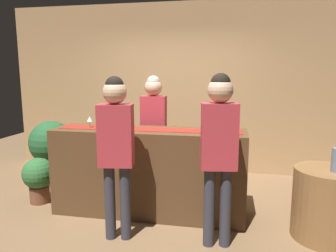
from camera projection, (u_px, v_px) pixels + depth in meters
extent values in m
plane|color=brown|center=(149.00, 212.00, 3.91)|extent=(10.00, 10.00, 0.00)
cube|color=tan|center=(175.00, 88.00, 5.52)|extent=(6.00, 0.12, 2.90)
cube|color=#543821|center=(149.00, 172.00, 3.83)|extent=(2.30, 0.60, 1.04)
cube|color=maroon|center=(148.00, 129.00, 3.74)|extent=(2.19, 0.28, 0.01)
cylinder|color=#194723|center=(104.00, 120.00, 3.82)|extent=(0.07, 0.07, 0.21)
cylinder|color=#194723|center=(104.00, 108.00, 3.80)|extent=(0.03, 0.03, 0.08)
cylinder|color=black|center=(103.00, 104.00, 3.79)|extent=(0.03, 0.03, 0.02)
cylinder|color=brown|center=(225.00, 124.00, 3.52)|extent=(0.07, 0.07, 0.21)
cylinder|color=brown|center=(226.00, 111.00, 3.50)|extent=(0.03, 0.03, 0.08)
cylinder|color=black|center=(226.00, 107.00, 3.49)|extent=(0.03, 0.03, 0.02)
cylinder|color=silver|center=(209.00, 132.00, 3.56)|extent=(0.06, 0.06, 0.00)
cylinder|color=silver|center=(209.00, 129.00, 3.55)|extent=(0.01, 0.01, 0.08)
cone|color=silver|center=(209.00, 123.00, 3.54)|extent=(0.07, 0.07, 0.06)
cylinder|color=silver|center=(90.00, 128.00, 3.86)|extent=(0.06, 0.06, 0.00)
cylinder|color=silver|center=(90.00, 125.00, 3.85)|extent=(0.01, 0.01, 0.08)
cone|color=silver|center=(90.00, 119.00, 3.84)|extent=(0.07, 0.07, 0.06)
cylinder|color=#26262B|center=(160.00, 168.00, 4.41)|extent=(0.11, 0.11, 0.78)
cylinder|color=#26262B|center=(148.00, 168.00, 4.44)|extent=(0.11, 0.11, 0.78)
cube|color=#B7333D|center=(154.00, 119.00, 4.31)|extent=(0.35, 0.21, 0.62)
sphere|color=#DBAD89|center=(153.00, 87.00, 4.24)|extent=(0.24, 0.24, 0.24)
sphere|color=#AD9E8E|center=(153.00, 82.00, 4.23)|extent=(0.18, 0.18, 0.18)
cylinder|color=#33333D|center=(209.00, 207.00, 3.09)|extent=(0.11, 0.11, 0.80)
cylinder|color=#33333D|center=(225.00, 208.00, 3.09)|extent=(0.11, 0.11, 0.80)
cube|color=#B7333D|center=(219.00, 136.00, 2.98)|extent=(0.37, 0.25, 0.63)
sphere|color=#DBAD89|center=(220.00, 90.00, 2.90)|extent=(0.24, 0.24, 0.24)
sphere|color=black|center=(221.00, 83.00, 2.89)|extent=(0.19, 0.19, 0.19)
cylinder|color=#33333D|center=(110.00, 202.00, 3.23)|extent=(0.11, 0.11, 0.78)
cylinder|color=#33333D|center=(125.00, 202.00, 3.23)|extent=(0.11, 0.11, 0.78)
cube|color=#B7333D|center=(116.00, 135.00, 3.12)|extent=(0.37, 0.25, 0.62)
sphere|color=#DBAD89|center=(115.00, 92.00, 3.05)|extent=(0.24, 0.24, 0.24)
sphere|color=black|center=(114.00, 85.00, 3.04)|extent=(0.18, 0.18, 0.18)
cylinder|color=olive|center=(327.00, 204.00, 3.25)|extent=(0.68, 0.68, 0.74)
cylinder|color=#4C4C51|center=(53.00, 171.00, 4.95)|extent=(0.41, 0.41, 0.36)
sphere|color=#23562D|center=(51.00, 142.00, 4.87)|extent=(0.67, 0.67, 0.67)
cylinder|color=brown|center=(40.00, 194.00, 4.20)|extent=(0.25, 0.25, 0.22)
sphere|color=#2D6633|center=(38.00, 173.00, 4.15)|extent=(0.41, 0.41, 0.41)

